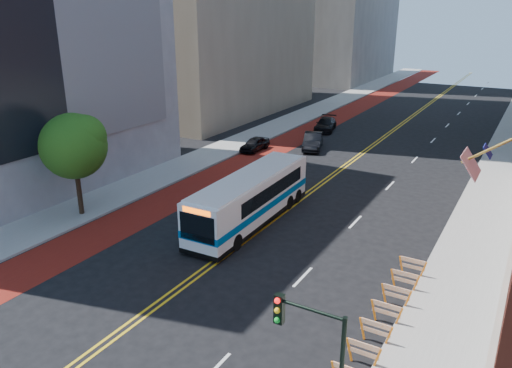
{
  "coord_description": "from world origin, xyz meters",
  "views": [
    {
      "loc": [
        13.94,
        -14.65,
        13.06
      ],
      "look_at": [
        0.89,
        8.0,
        3.75
      ],
      "focal_mm": 35.0,
      "sensor_mm": 36.0,
      "label": 1
    }
  ],
  "objects_px": {
    "transit_bus": "(251,198)",
    "car_c": "(326,124)",
    "traffic_signal": "(313,351)",
    "car_a": "(255,144)",
    "car_b": "(313,141)",
    "street_tree": "(74,144)"
  },
  "relations": [
    {
      "from": "car_b",
      "to": "car_c",
      "type": "height_order",
      "value": "car_b"
    },
    {
      "from": "car_a",
      "to": "car_b",
      "type": "relative_size",
      "value": 0.8
    },
    {
      "from": "street_tree",
      "to": "car_a",
      "type": "xyz_separation_m",
      "value": [
        1.94,
        19.38,
        -4.26
      ]
    },
    {
      "from": "traffic_signal",
      "to": "car_a",
      "type": "distance_m",
      "value": 34.59
    },
    {
      "from": "traffic_signal",
      "to": "car_c",
      "type": "xyz_separation_m",
      "value": [
        -15.99,
        39.98,
        -3.02
      ]
    },
    {
      "from": "traffic_signal",
      "to": "car_b",
      "type": "height_order",
      "value": "traffic_signal"
    },
    {
      "from": "car_a",
      "to": "transit_bus",
      "type": "bearing_deg",
      "value": -59.52
    },
    {
      "from": "car_c",
      "to": "traffic_signal",
      "type": "bearing_deg",
      "value": -80.98
    },
    {
      "from": "traffic_signal",
      "to": "car_c",
      "type": "distance_m",
      "value": 43.16
    },
    {
      "from": "transit_bus",
      "to": "car_c",
      "type": "relative_size",
      "value": 2.41
    },
    {
      "from": "street_tree",
      "to": "car_b",
      "type": "relative_size",
      "value": 1.41
    },
    {
      "from": "street_tree",
      "to": "transit_bus",
      "type": "xyz_separation_m",
      "value": [
        10.24,
        4.65,
        -3.24
      ]
    },
    {
      "from": "street_tree",
      "to": "car_a",
      "type": "bearing_deg",
      "value": 84.27
    },
    {
      "from": "car_a",
      "to": "car_b",
      "type": "xyz_separation_m",
      "value": [
        4.59,
        3.35,
        0.14
      ]
    },
    {
      "from": "car_a",
      "to": "car_b",
      "type": "distance_m",
      "value": 5.68
    },
    {
      "from": "street_tree",
      "to": "car_c",
      "type": "height_order",
      "value": "street_tree"
    },
    {
      "from": "car_b",
      "to": "car_a",
      "type": "bearing_deg",
      "value": -162.37
    },
    {
      "from": "traffic_signal",
      "to": "street_tree",
      "type": "bearing_deg",
      "value": 155.18
    },
    {
      "from": "street_tree",
      "to": "car_a",
      "type": "relative_size",
      "value": 1.76
    },
    {
      "from": "street_tree",
      "to": "car_b",
      "type": "bearing_deg",
      "value": 73.97
    },
    {
      "from": "transit_bus",
      "to": "car_b",
      "type": "xyz_separation_m",
      "value": [
        -3.71,
        18.07,
        -0.89
      ]
    },
    {
      "from": "car_a",
      "to": "car_c",
      "type": "relative_size",
      "value": 0.78
    }
  ]
}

